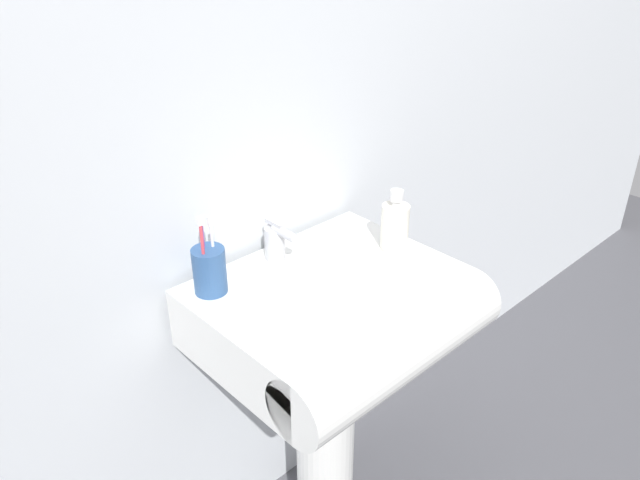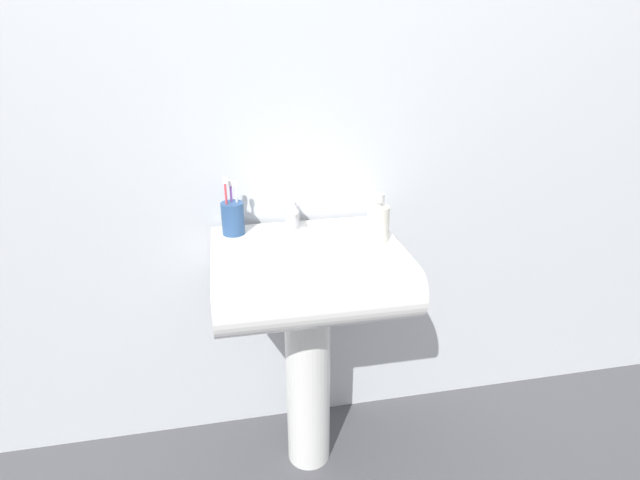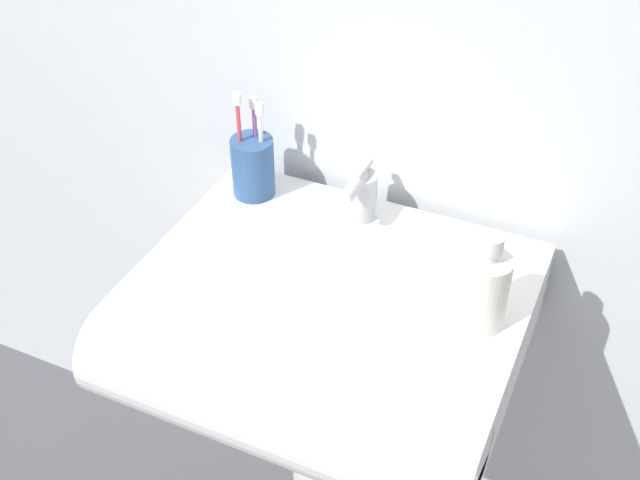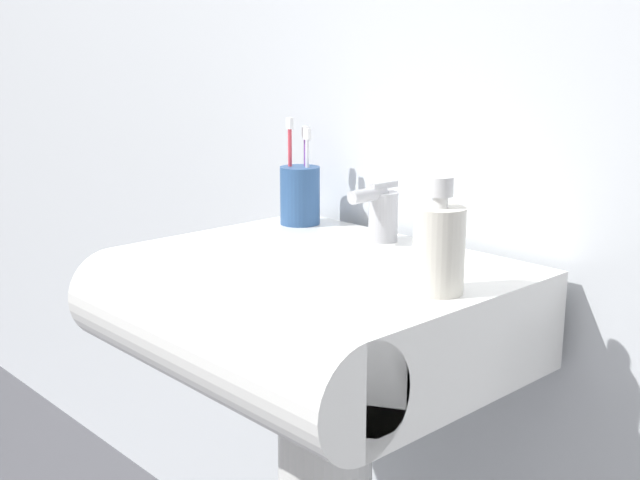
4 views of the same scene
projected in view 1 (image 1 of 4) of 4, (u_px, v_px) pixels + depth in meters
wall_back at (249, 107)px, 1.41m from camera, size 5.00×0.05×2.40m
sink_pedestal at (325, 440)px, 1.65m from camera, size 0.15×0.15×0.71m
sink_basin at (343, 317)px, 1.41m from camera, size 0.58×0.49×0.15m
faucet at (276, 241)px, 1.46m from camera, size 0.05×0.10×0.10m
toothbrush_cup at (209, 270)px, 1.34m from camera, size 0.07×0.07×0.19m
soap_bottle at (395, 225)px, 1.51m from camera, size 0.07×0.07×0.15m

